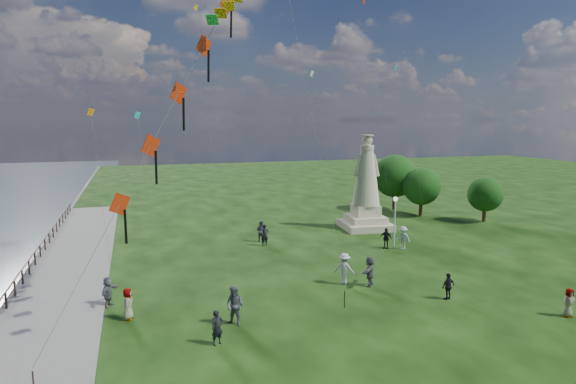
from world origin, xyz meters
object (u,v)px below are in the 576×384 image
object	(u,v)px
person_6	(265,235)
statue	(366,194)
person_8	(403,238)
person_1	(235,306)
lamppost	(395,211)
person_9	(386,238)
person_5	(108,292)
person_2	(344,269)
person_7	(261,231)
person_0	(217,328)
person_3	(448,286)
person_11	(370,271)
person_4	(569,303)
person_10	(128,304)

from	to	relation	value
person_6	statue	bearing A→B (deg)	14.04
person_6	person_8	world-z (taller)	person_8
person_1	lamppost	bearing A→B (deg)	78.48
lamppost	person_8	distance (m)	2.15
person_6	person_9	bearing A→B (deg)	-25.33
person_5	person_1	bearing A→B (deg)	-99.09
statue	person_2	xyz separation A→B (m)	(-8.10, -13.12, -2.25)
person_7	person_9	xyz separation A→B (m)	(8.55, -5.07, -0.06)
statue	person_0	world-z (taller)	statue
person_5	person_7	size ratio (longest dim) A/B	0.94
person_0	person_3	distance (m)	13.04
person_5	person_11	size ratio (longest dim) A/B	0.90
statue	person_8	distance (m)	7.67
statue	person_4	bearing A→B (deg)	-82.64
statue	person_1	world-z (taller)	statue
person_2	statue	bearing A→B (deg)	-82.27
person_1	person_7	xyz separation A→B (m)	(5.31, 15.21, -0.10)
person_1	person_8	distance (m)	17.76
person_2	person_5	bearing A→B (deg)	36.58
person_0	person_6	distance (m)	16.78
lamppost	person_8	bearing A→B (deg)	-74.88
person_2	person_11	bearing A→B (deg)	-170.16
lamppost	person_0	world-z (taller)	lamppost
person_4	person_1	bearing A→B (deg)	159.37
person_0	person_6	xyz separation A→B (m)	(6.39, 15.52, 0.07)
person_10	person_11	distance (m)	13.63
person_9	person_7	bearing A→B (deg)	-159.27
lamppost	person_10	size ratio (longest dim) A/B	2.46
person_3	person_4	bearing A→B (deg)	126.53
lamppost	person_6	distance (m)	10.26
person_0	person_5	bearing A→B (deg)	105.09
person_5	person_6	world-z (taller)	person_6
person_11	person_3	bearing A→B (deg)	84.30
person_0	person_7	world-z (taller)	person_7
person_7	person_9	bearing A→B (deg)	-166.33
lamppost	person_11	distance (m)	9.76
person_3	person_11	size ratio (longest dim) A/B	0.83
person_2	person_10	world-z (taller)	person_2
person_0	person_10	world-z (taller)	person_10
lamppost	statue	bearing A→B (deg)	82.93
statue	person_0	xyz separation A→B (m)	(-16.69, -18.61, -2.42)
person_3	person_11	xyz separation A→B (m)	(-3.08, 3.30, 0.16)
person_0	person_7	xyz separation A→B (m)	(6.46, 16.99, 0.09)
person_1	statue	bearing A→B (deg)	90.50
statue	person_9	distance (m)	7.30
person_7	person_2	bearing A→B (deg)	144.84
person_1	person_10	distance (m)	5.38
lamppost	person_8	xyz separation A→B (m)	(0.24, -0.89, -1.94)
person_2	person_3	world-z (taller)	person_2
person_3	person_7	xyz separation A→B (m)	(-6.50, 15.54, 0.12)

